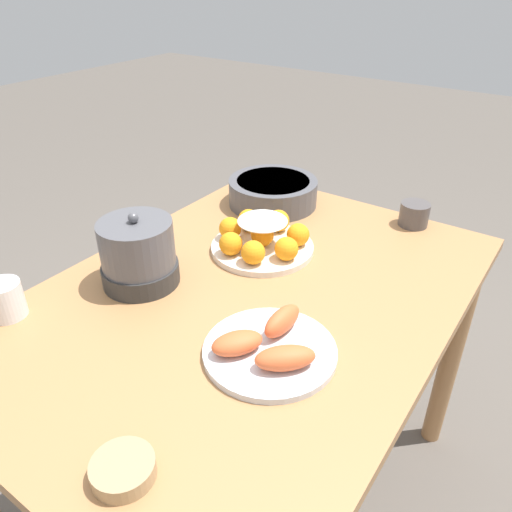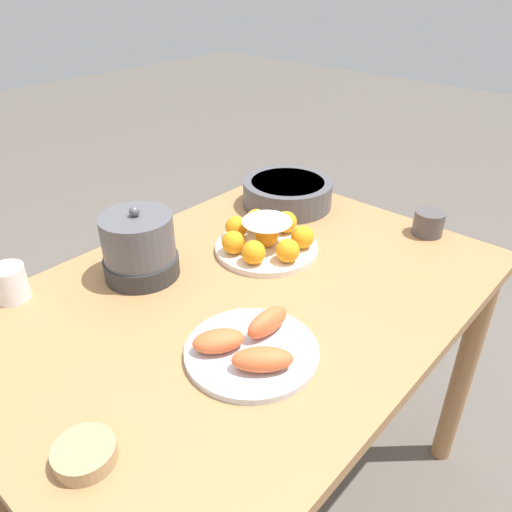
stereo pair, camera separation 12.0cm
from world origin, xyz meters
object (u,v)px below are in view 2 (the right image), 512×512
(serving_bowl, at_px, (287,192))
(cake_plate, at_px, (266,239))
(warming_pot, at_px, (139,247))
(dining_table, at_px, (245,331))
(seafood_platter, at_px, (251,347))
(sauce_bowl, at_px, (84,453))
(cup_near, at_px, (429,223))
(cup_far, at_px, (10,283))

(serving_bowl, bearing_deg, cake_plate, -152.52)
(warming_pot, bearing_deg, dining_table, -65.14)
(dining_table, distance_m, seafood_platter, 0.25)
(dining_table, relative_size, cake_plate, 4.50)
(serving_bowl, height_order, sauce_bowl, serving_bowl)
(cake_plate, xyz_separation_m, seafood_platter, (-0.32, -0.24, -0.02))
(warming_pot, bearing_deg, seafood_platter, -95.60)
(cake_plate, xyz_separation_m, serving_bowl, (0.26, 0.13, 0.01))
(serving_bowl, distance_m, sauce_bowl, 0.98)
(dining_table, bearing_deg, sauce_bowl, -165.90)
(sauce_bowl, relative_size, cup_near, 1.18)
(serving_bowl, bearing_deg, sauce_bowl, -159.69)
(sauce_bowl, bearing_deg, cake_plate, 17.34)
(serving_bowl, height_order, seafood_platter, serving_bowl)
(dining_table, height_order, sauce_bowl, sauce_bowl)
(dining_table, relative_size, cup_far, 14.91)
(sauce_bowl, distance_m, cup_near, 1.03)
(warming_pot, bearing_deg, cup_near, -33.02)
(seafood_platter, bearing_deg, cake_plate, 36.52)
(cup_far, bearing_deg, warming_pot, -28.61)
(sauce_bowl, xyz_separation_m, cup_near, (1.03, -0.07, 0.02))
(serving_bowl, bearing_deg, cup_far, 168.97)
(cake_plate, bearing_deg, dining_table, -154.26)
(sauce_bowl, height_order, warming_pot, warming_pot)
(dining_table, bearing_deg, cup_near, -19.23)
(cake_plate, relative_size, cup_near, 3.25)
(cake_plate, bearing_deg, seafood_platter, -143.48)
(seafood_platter, bearing_deg, cup_far, 112.33)
(sauce_bowl, bearing_deg, cup_near, -3.70)
(dining_table, xyz_separation_m, seafood_platter, (-0.15, -0.15, 0.14))
(sauce_bowl, bearing_deg, cup_far, 75.73)
(cake_plate, relative_size, seafood_platter, 1.03)
(seafood_platter, relative_size, cup_near, 3.16)
(cake_plate, height_order, sauce_bowl, cake_plate)
(cake_plate, bearing_deg, warming_pot, 152.22)
(sauce_bowl, bearing_deg, dining_table, 14.10)
(cake_plate, xyz_separation_m, cup_far, (-0.54, 0.29, 0.00))
(dining_table, distance_m, sauce_bowl, 0.52)
(serving_bowl, bearing_deg, cup_near, -74.70)
(cake_plate, height_order, cup_far, cake_plate)
(sauce_bowl, relative_size, cup_far, 1.20)
(sauce_bowl, distance_m, cup_far, 0.51)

